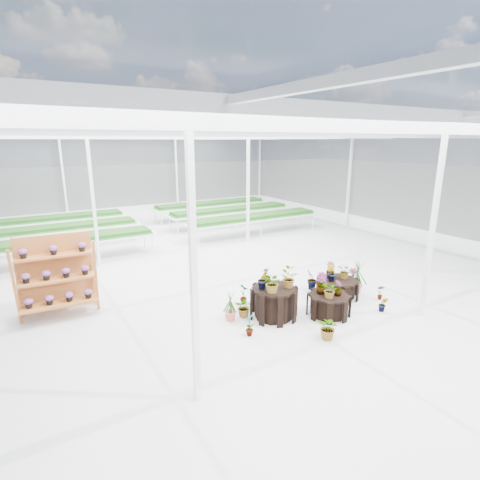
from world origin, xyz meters
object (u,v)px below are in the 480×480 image
plinth_low (337,288)px  shelf_rack (57,277)px  plinth_tall (274,303)px  plinth_mid (328,305)px

plinth_low → shelf_rack: (-6.58, 2.77, 0.71)m
plinth_tall → shelf_rack: (-4.38, 2.87, 0.58)m
plinth_tall → shelf_rack: 5.27m
plinth_mid → plinth_low: bearing=35.0°
plinth_tall → plinth_mid: 1.35m
plinth_mid → plinth_low: (1.00, 0.70, -0.02)m
plinth_mid → shelf_rack: 6.61m
plinth_mid → plinth_tall: bearing=153.4°
plinth_low → plinth_mid: bearing=-145.0°
shelf_rack → plinth_tall: bearing=-28.9°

